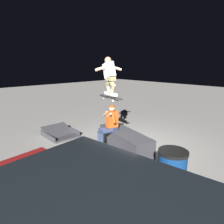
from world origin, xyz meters
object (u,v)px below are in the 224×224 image
at_px(ledge_box_main, 125,140).
at_px(trash_bin, 172,173).
at_px(skater_airborne, 109,74).
at_px(kicker_ramp, 60,134).
at_px(skateboard, 110,98).
at_px(person_sitting_on_ledge, 109,124).

xyz_separation_m(ledge_box_main, trash_bin, (-2.18, 1.01, 0.21)).
distance_m(ledge_box_main, skater_airborne, 2.06).
height_order(ledge_box_main, kicker_ramp, ledge_box_main).
bearing_deg(skater_airborne, kicker_ramp, 19.56).
bearing_deg(skateboard, skater_airborne, -12.28).
height_order(person_sitting_on_ledge, skater_airborne, skater_airborne).
distance_m(person_sitting_on_ledge, skateboard, 0.81).
distance_m(person_sitting_on_ledge, kicker_ramp, 2.20).
relative_size(ledge_box_main, skateboard, 2.01).
bearing_deg(ledge_box_main, kicker_ramp, 20.92).
height_order(person_sitting_on_ledge, kicker_ramp, person_sitting_on_ledge).
bearing_deg(trash_bin, person_sitting_on_ledge, -15.10).
relative_size(ledge_box_main, person_sitting_on_ledge, 1.52).
height_order(kicker_ramp, trash_bin, trash_bin).
distance_m(skateboard, kicker_ramp, 2.59).
distance_m(ledge_box_main, skateboard, 1.39).
height_order(ledge_box_main, person_sitting_on_ledge, person_sitting_on_ledge).
distance_m(skater_airborne, kicker_ramp, 3.01).
relative_size(skateboard, trash_bin, 1.08).
bearing_deg(trash_bin, skater_airborne, -16.58).
bearing_deg(trash_bin, skateboard, -16.67).
bearing_deg(person_sitting_on_ledge, ledge_box_main, -140.68).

